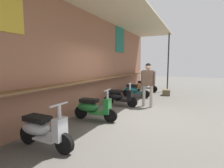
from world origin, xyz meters
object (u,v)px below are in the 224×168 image
Objects in this scene: scooter_maroon at (145,85)px; scooter_teal at (134,90)px; shopper_with_handbag at (148,80)px; merchandise_crate at (166,92)px; scooter_green at (93,108)px; scooter_silver at (42,129)px; scooter_black at (118,97)px.

scooter_teal is at bearing -88.80° from scooter_maroon.
scooter_teal is 2.11m from shopper_with_handbag.
merchandise_crate is at bearing -25.41° from scooter_maroon.
scooter_teal is at bearing 85.71° from scooter_green.
scooter_maroon is at bearing 63.39° from merchandise_crate.
scooter_silver is 4.54m from shopper_with_handbag.
merchandise_crate is at bearing 71.11° from scooter_green.
scooter_black is at bearing 157.57° from merchandise_crate.
shopper_with_handbag is (0.41, -1.08, 0.68)m from scooter_black.
shopper_with_handbag is at bearing 173.98° from merchandise_crate.
scooter_silver is at bearing -88.80° from scooter_maroon.
merchandise_crate is (-0.70, -1.39, -0.23)m from scooter_maroon.
scooter_green and scooter_black have the same top height.
scooter_teal reaches higher than merchandise_crate.
scooter_maroon is 1.57m from merchandise_crate.
merchandise_crate is at bearing 41.66° from scooter_teal.
scooter_silver is 3.94m from scooter_black.
scooter_green is 0.81× the size of shopper_with_handbag.
shopper_with_handbag is (2.38, -1.08, 0.68)m from scooter_green.
scooter_maroon is at bearing 89.17° from scooter_teal.
scooter_maroon is 3.87m from shopper_with_handbag.
scooter_maroon is (4.07, 0.00, 0.00)m from scooter_black.
shopper_with_handbag is at bearing 61.34° from scooter_green.
scooter_black is at bearing -88.80° from scooter_maroon.
scooter_silver is 8.01m from scooter_maroon.
scooter_teal is 2.88× the size of merchandise_crate.
merchandise_crate is at bearing 178.38° from shopper_with_handbag.
merchandise_crate is (7.31, -1.39, -0.23)m from scooter_silver.
scooter_silver and scooter_teal have the same top height.
shopper_with_handbag is (-1.69, -1.08, 0.68)m from scooter_teal.
scooter_green is at bearing 90.62° from scooter_silver.
scooter_teal is at bearing 85.82° from scooter_black.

